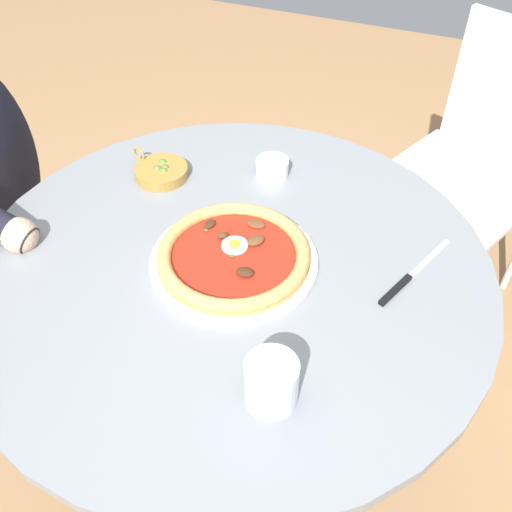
{
  "coord_description": "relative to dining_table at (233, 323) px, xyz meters",
  "views": [
    {
      "loc": [
        0.33,
        -0.68,
        1.49
      ],
      "look_at": [
        0.04,
        0.04,
        0.75
      ],
      "focal_mm": 40.35,
      "sensor_mm": 36.0,
      "label": 1
    }
  ],
  "objects": [
    {
      "name": "ground_plane",
      "position": [
        0.0,
        0.0,
        -0.59
      ],
      "size": [
        6.0,
        6.0,
        0.02
      ],
      "primitive_type": "cube",
      "color": "#9E754C"
    },
    {
      "name": "dining_table",
      "position": [
        0.0,
        0.0,
        0.0
      ],
      "size": [
        0.96,
        0.96,
        0.75
      ],
      "color": "gray",
      "rests_on": "ground"
    },
    {
      "name": "pizza_on_plate",
      "position": [
        0.01,
        -0.0,
        0.19
      ],
      "size": [
        0.31,
        0.31,
        0.04
      ],
      "color": "white",
      "rests_on": "dining_table"
    },
    {
      "name": "water_glass",
      "position": [
        0.17,
        -0.24,
        0.22
      ],
      "size": [
        0.08,
        0.08,
        0.08
      ],
      "color": "silver",
      "rests_on": "dining_table"
    },
    {
      "name": "steak_knife",
      "position": [
        0.31,
        0.07,
        0.18
      ],
      "size": [
        0.09,
        0.21,
        0.01
      ],
      "color": "silver",
      "rests_on": "dining_table"
    },
    {
      "name": "ramekin_capers",
      "position": [
        -0.03,
        0.28,
        0.2
      ],
      "size": [
        0.07,
        0.07,
        0.04
      ],
      "color": "white",
      "rests_on": "dining_table"
    },
    {
      "name": "olive_pan",
      "position": [
        -0.25,
        0.18,
        0.19
      ],
      "size": [
        0.14,
        0.11,
        0.05
      ],
      "color": "olive",
      "rests_on": "dining_table"
    },
    {
      "name": "cafe_chair_spare_near",
      "position": [
        0.4,
        0.93,
        -0.05
      ],
      "size": [
        0.55,
        0.55,
        0.88
      ],
      "color": "beige",
      "rests_on": "ground"
    }
  ]
}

